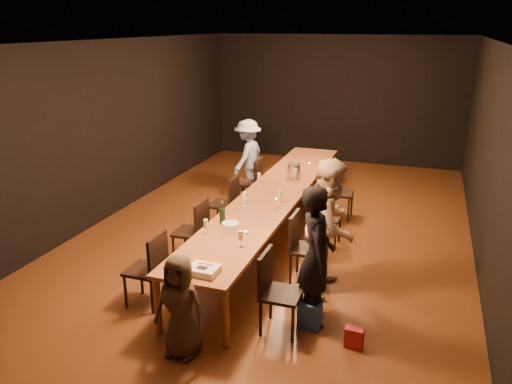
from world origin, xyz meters
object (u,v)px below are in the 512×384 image
(chair_right_2, at_px, (326,216))
(chair_left_0, at_px, (145,269))
(chair_left_1, at_px, (190,231))
(birthday_cake, at_px, (203,270))
(man_blue, at_px, (248,156))
(chair_right_3, at_px, (341,192))
(chair_left_2, at_px, (223,204))
(champagne_bottle, at_px, (222,212))
(table, at_px, (273,196))
(woman_tan, at_px, (331,226))
(chair_right_1, at_px, (308,248))
(plate_stack, at_px, (230,227))
(chair_right_0, at_px, (282,293))
(chair_left_3, at_px, (249,182))
(ice_bucket, at_px, (294,170))
(woman_birthday, at_px, (316,256))
(child, at_px, (180,307))

(chair_right_2, relative_size, chair_left_0, 1.00)
(chair_left_1, bearing_deg, birthday_cake, -148.71)
(chair_right_2, xyz_separation_m, man_blue, (-2.01, 2.00, 0.27))
(chair_right_3, bearing_deg, chair_left_2, -54.78)
(chair_left_0, relative_size, champagne_bottle, 2.89)
(table, bearing_deg, woman_tan, -48.02)
(chair_right_2, xyz_separation_m, chair_left_0, (-1.70, -2.40, 0.00))
(chair_left_2, relative_size, man_blue, 0.63)
(chair_left_0, distance_m, woman_tan, 2.33)
(chair_right_1, xyz_separation_m, chair_left_0, (-1.70, -1.20, 0.00))
(chair_left_1, bearing_deg, chair_right_1, -90.00)
(chair_right_2, xyz_separation_m, plate_stack, (-0.91, -1.63, 0.35))
(chair_right_0, relative_size, champagne_bottle, 2.89)
(chair_right_1, xyz_separation_m, chair_left_3, (-1.70, 2.40, 0.00))
(chair_right_2, distance_m, ice_bucket, 1.24)
(woman_birthday, bearing_deg, birthday_cake, 102.43)
(chair_left_3, relative_size, ice_bucket, 3.78)
(chair_left_2, bearing_deg, birthday_cake, -161.12)
(chair_right_1, relative_size, birthday_cake, 2.87)
(chair_left_1, distance_m, man_blue, 3.22)
(chair_right_1, bearing_deg, woman_tan, 75.45)
(child, height_order, birthday_cake, child)
(chair_left_0, bearing_deg, chair_left_3, 0.00)
(man_blue, bearing_deg, champagne_bottle, 21.24)
(chair_left_2, xyz_separation_m, plate_stack, (0.79, -1.63, 0.35))
(table, relative_size, birthday_cake, 18.50)
(chair_left_3, bearing_deg, man_blue, 20.96)
(champagne_bottle, bearing_deg, woman_birthday, -25.28)
(chair_left_1, bearing_deg, child, -156.20)
(woman_birthday, xyz_separation_m, child, (-1.15, -1.05, -0.26))
(table, relative_size, chair_left_1, 6.45)
(table, relative_size, man_blue, 4.08)
(child, relative_size, ice_bucket, 4.52)
(chair_left_3, relative_size, woman_birthday, 0.57)
(table, xyz_separation_m, woman_birthday, (1.15, -2.09, 0.11))
(woman_birthday, bearing_deg, man_blue, 10.11)
(chair_right_0, distance_m, chair_right_2, 2.40)
(chair_left_1, height_order, chair_left_2, same)
(chair_right_0, height_order, champagne_bottle, champagne_bottle)
(child, distance_m, champagne_bottle, 1.77)
(chair_right_3, distance_m, woman_tan, 2.53)
(chair_left_2, xyz_separation_m, child, (0.85, -3.14, 0.09))
(chair_left_0, xyz_separation_m, man_blue, (-0.31, 4.40, 0.27))
(chair_left_0, relative_size, woman_tan, 0.54)
(table, relative_size, chair_right_0, 6.45)
(chair_left_2, bearing_deg, chair_left_3, 0.00)
(chair_left_3, distance_m, man_blue, 0.89)
(chair_left_0, distance_m, chair_left_1, 1.20)
(chair_left_0, xyz_separation_m, ice_bucket, (0.94, 3.28, 0.41))
(chair_left_3, bearing_deg, chair_right_0, -154.72)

